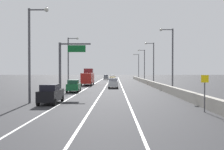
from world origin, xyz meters
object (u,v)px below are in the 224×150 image
(overhead_sign_gantry, at_px, (65,62))
(lamp_post_right_second, at_px, (171,56))
(car_white_1, at_px, (113,79))
(car_silver_4, at_px, (113,83))
(lamp_post_right_third, at_px, (152,61))
(car_gray_3, at_px, (106,77))
(lamp_post_left_mid, at_px, (70,59))
(lamp_post_right_fifth, at_px, (138,65))
(lamp_post_left_near, at_px, (32,48))
(car_yellow_5, at_px, (112,80))
(box_truck, at_px, (88,78))
(lamp_post_right_fourth, at_px, (144,63))
(speed_advisory_sign, at_px, (205,90))
(car_black_0, at_px, (51,94))
(car_green_2, at_px, (74,86))

(overhead_sign_gantry, relative_size, lamp_post_right_second, 0.76)
(car_white_1, relative_size, car_silver_4, 0.88)
(lamp_post_right_third, xyz_separation_m, car_gray_3, (-12.10, 39.35, -4.70))
(lamp_post_left_mid, xyz_separation_m, car_gray_3, (5.20, 47.81, -4.70))
(car_gray_3, bearing_deg, lamp_post_right_fifth, -14.69)
(lamp_post_left_near, relative_size, car_yellow_5, 2.40)
(box_truck, bearing_deg, lamp_post_right_third, -10.13)
(lamp_post_right_fourth, bearing_deg, car_gray_3, 119.82)
(overhead_sign_gantry, bearing_deg, speed_advisory_sign, -47.10)
(speed_advisory_sign, xyz_separation_m, lamp_post_right_second, (1.27, 17.44, 3.92))
(overhead_sign_gantry, height_order, lamp_post_right_third, lamp_post_right_third)
(car_gray_3, bearing_deg, speed_advisory_sign, -81.74)
(lamp_post_right_third, height_order, car_black_0, lamp_post_right_third)
(lamp_post_right_fifth, bearing_deg, lamp_post_left_near, -104.52)
(lamp_post_right_second, bearing_deg, box_truck, 125.99)
(overhead_sign_gantry, relative_size, lamp_post_right_third, 0.76)
(lamp_post_right_fifth, relative_size, box_truck, 1.20)
(lamp_post_right_fourth, bearing_deg, lamp_post_left_mid, -123.24)
(overhead_sign_gantry, relative_size, box_truck, 0.91)
(lamp_post_left_near, distance_m, car_yellow_5, 38.54)
(car_white_1, bearing_deg, car_gray_3, 98.10)
(car_gray_3, bearing_deg, car_green_2, -93.02)
(lamp_post_right_fourth, relative_size, car_black_0, 2.26)
(lamp_post_left_near, relative_size, car_gray_3, 2.31)
(car_white_1, height_order, car_green_2, car_white_1)
(car_green_2, xyz_separation_m, car_yellow_5, (5.83, 24.06, -0.02))
(car_black_0, xyz_separation_m, car_yellow_5, (5.80, 37.80, -0.03))
(car_green_2, bearing_deg, car_black_0, -89.87)
(lamp_post_right_third, distance_m, car_green_2, 23.04)
(speed_advisory_sign, bearing_deg, car_yellow_5, 100.59)
(car_silver_4, distance_m, box_truck, 11.60)
(lamp_post_right_fourth, relative_size, box_truck, 1.20)
(lamp_post_right_third, xyz_separation_m, lamp_post_right_fourth, (0.09, 18.08, 0.00))
(lamp_post_left_mid, distance_m, car_silver_4, 9.73)
(lamp_post_left_mid, xyz_separation_m, car_white_1, (8.16, 26.98, -4.65))
(overhead_sign_gantry, xyz_separation_m, lamp_post_left_mid, (-1.49, 11.37, 0.95))
(speed_advisory_sign, relative_size, lamp_post_right_third, 0.30)
(car_gray_3, bearing_deg, car_yellow_5, -84.90)
(lamp_post_right_fourth, distance_m, lamp_post_left_mid, 31.73)
(car_white_1, xyz_separation_m, car_gray_3, (-2.97, 20.83, -0.06))
(speed_advisory_sign, distance_m, car_black_0, 14.69)
(lamp_post_right_fourth, height_order, lamp_post_left_near, same)
(lamp_post_right_fourth, height_order, car_gray_3, lamp_post_right_fourth)
(box_truck, bearing_deg, overhead_sign_gantry, -91.95)
(car_white_1, height_order, car_yellow_5, car_white_1)
(lamp_post_left_near, relative_size, car_silver_4, 2.16)
(lamp_post_right_fifth, relative_size, car_white_1, 2.45)
(lamp_post_right_second, distance_m, lamp_post_right_fifth, 54.23)
(overhead_sign_gantry, xyz_separation_m, lamp_post_right_third, (15.81, 19.83, 0.95))
(lamp_post_right_fourth, xyz_separation_m, lamp_post_right_fifth, (-0.01, 18.08, 0.00))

